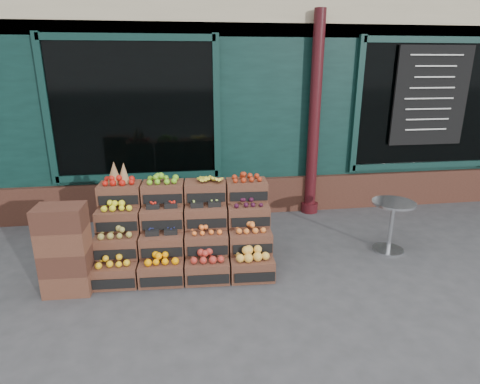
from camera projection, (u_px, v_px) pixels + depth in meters
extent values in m
plane|color=#3C3C3E|center=(265.00, 277.00, 4.77)|extent=(60.00, 60.00, 0.00)
cube|color=black|center=(219.00, 64.00, 8.93)|extent=(12.00, 6.00, 4.80)
cube|color=black|center=(238.00, 124.00, 6.43)|extent=(12.00, 0.12, 3.00)
cube|color=#41231A|center=(239.00, 196.00, 6.73)|extent=(12.00, 0.18, 0.60)
cube|color=black|center=(134.00, 110.00, 6.06)|extent=(2.40, 0.06, 2.00)
cube|color=black|center=(427.00, 105.00, 6.73)|extent=(2.40, 0.06, 2.00)
cylinder|color=#390D11|center=(314.00, 117.00, 6.38)|extent=(0.18, 0.18, 3.20)
cube|color=black|center=(431.00, 96.00, 6.61)|extent=(1.30, 0.04, 1.60)
cube|color=#563122|center=(116.00, 274.00, 4.60)|extent=(0.53, 0.38, 0.25)
cube|color=black|center=(112.00, 284.00, 4.43)|extent=(0.47, 0.04, 0.11)
cube|color=gold|center=(114.00, 261.00, 4.54)|extent=(0.42, 0.29, 0.08)
cube|color=#563122|center=(162.00, 272.00, 4.64)|extent=(0.53, 0.38, 0.25)
cube|color=black|center=(160.00, 282.00, 4.47)|extent=(0.47, 0.04, 0.11)
cube|color=#FF9600|center=(161.00, 258.00, 4.59)|extent=(0.42, 0.29, 0.09)
cube|color=#563122|center=(207.00, 270.00, 4.69)|extent=(0.53, 0.38, 0.25)
cube|color=black|center=(208.00, 280.00, 4.52)|extent=(0.47, 0.04, 0.11)
cube|color=#A32A21|center=(207.00, 256.00, 4.63)|extent=(0.42, 0.29, 0.10)
cube|color=#563122|center=(252.00, 268.00, 4.73)|extent=(0.53, 0.38, 0.25)
cube|color=black|center=(254.00, 278.00, 4.56)|extent=(0.47, 0.04, 0.11)
cube|color=gold|center=(252.00, 253.00, 4.67)|extent=(0.42, 0.29, 0.12)
cube|color=#563122|center=(117.00, 246.00, 4.72)|extent=(0.53, 0.38, 0.25)
cube|color=black|center=(114.00, 255.00, 4.55)|extent=(0.47, 0.04, 0.11)
cube|color=olive|center=(116.00, 232.00, 4.67)|extent=(0.42, 0.29, 0.09)
cube|color=#563122|center=(162.00, 244.00, 4.77)|extent=(0.53, 0.38, 0.25)
cube|color=black|center=(161.00, 253.00, 4.60)|extent=(0.47, 0.04, 0.11)
cube|color=#1A1F51|center=(162.00, 233.00, 4.72)|extent=(0.42, 0.29, 0.03)
cube|color=#563122|center=(207.00, 242.00, 4.81)|extent=(0.53, 0.38, 0.25)
cube|color=black|center=(207.00, 251.00, 4.64)|extent=(0.47, 0.04, 0.11)
cube|color=orange|center=(206.00, 230.00, 4.76)|extent=(0.42, 0.29, 0.07)
cube|color=#563122|center=(250.00, 240.00, 4.86)|extent=(0.53, 0.38, 0.25)
cube|color=black|center=(252.00, 249.00, 4.69)|extent=(0.47, 0.04, 0.11)
cube|color=orange|center=(250.00, 228.00, 4.80)|extent=(0.42, 0.29, 0.08)
cube|color=#563122|center=(119.00, 219.00, 4.84)|extent=(0.53, 0.38, 0.25)
cube|color=black|center=(116.00, 227.00, 4.68)|extent=(0.47, 0.04, 0.11)
cube|color=yellow|center=(117.00, 206.00, 4.79)|extent=(0.42, 0.29, 0.09)
cube|color=#563122|center=(163.00, 217.00, 4.89)|extent=(0.53, 0.38, 0.25)
cube|color=black|center=(161.00, 225.00, 4.72)|extent=(0.47, 0.04, 0.11)
cube|color=red|center=(162.00, 206.00, 4.85)|extent=(0.42, 0.29, 0.03)
cube|color=#563122|center=(206.00, 216.00, 4.94)|extent=(0.53, 0.38, 0.25)
cube|color=black|center=(206.00, 224.00, 4.77)|extent=(0.47, 0.04, 0.11)
cube|color=#9FC150|center=(206.00, 205.00, 4.89)|extent=(0.42, 0.29, 0.03)
cube|color=#563122|center=(248.00, 215.00, 4.98)|extent=(0.53, 0.38, 0.25)
cube|color=black|center=(250.00, 222.00, 4.81)|extent=(0.47, 0.04, 0.11)
cube|color=#320C20|center=(248.00, 203.00, 4.93)|extent=(0.42, 0.29, 0.06)
cube|color=#563122|center=(120.00, 193.00, 4.97)|extent=(0.53, 0.38, 0.25)
cube|color=black|center=(117.00, 200.00, 4.80)|extent=(0.47, 0.04, 0.11)
cube|color=#AD140C|center=(119.00, 180.00, 4.92)|extent=(0.42, 0.29, 0.09)
cube|color=#563122|center=(163.00, 192.00, 5.01)|extent=(0.53, 0.38, 0.25)
cube|color=black|center=(162.00, 199.00, 4.85)|extent=(0.47, 0.04, 0.11)
cube|color=#67B01E|center=(162.00, 179.00, 4.96)|extent=(0.42, 0.29, 0.09)
cube|color=#563122|center=(205.00, 191.00, 5.06)|extent=(0.53, 0.38, 0.25)
cube|color=black|center=(205.00, 198.00, 4.89)|extent=(0.47, 0.04, 0.11)
cube|color=yellow|center=(205.00, 179.00, 5.01)|extent=(0.42, 0.29, 0.08)
cube|color=#563122|center=(247.00, 190.00, 5.11)|extent=(0.53, 0.38, 0.25)
cube|color=black|center=(248.00, 197.00, 4.94)|extent=(0.47, 0.04, 0.11)
cube|color=#A22A11|center=(247.00, 178.00, 5.05)|extent=(0.42, 0.29, 0.07)
cube|color=#41231A|center=(185.00, 262.00, 4.87)|extent=(2.10, 0.47, 0.25)
cube|color=#41231A|center=(186.00, 245.00, 5.03)|extent=(2.10, 0.47, 0.51)
cube|color=#41231A|center=(186.00, 229.00, 5.19)|extent=(2.10, 0.47, 0.76)
cone|color=olive|center=(114.00, 172.00, 4.88)|extent=(0.18, 0.18, 0.29)
cone|color=olive|center=(124.00, 173.00, 4.94)|extent=(0.16, 0.16, 0.25)
cube|color=#563122|center=(69.00, 281.00, 4.45)|extent=(0.52, 0.37, 0.25)
cube|color=#41231A|center=(66.00, 260.00, 4.37)|extent=(0.52, 0.37, 0.25)
cube|color=#563122|center=(63.00, 239.00, 4.29)|extent=(0.52, 0.37, 0.25)
cube|color=#41231A|center=(60.00, 218.00, 4.21)|extent=(0.52, 0.37, 0.25)
cylinder|color=silver|center=(388.00, 250.00, 5.44)|extent=(0.41, 0.41, 0.03)
cylinder|color=silver|center=(391.00, 227.00, 5.33)|extent=(0.06, 0.06, 0.67)
cylinder|color=silver|center=(394.00, 203.00, 5.23)|extent=(0.56, 0.56, 0.03)
imported|color=#1C6328|center=(132.00, 146.00, 6.80)|extent=(0.93, 0.77, 2.18)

